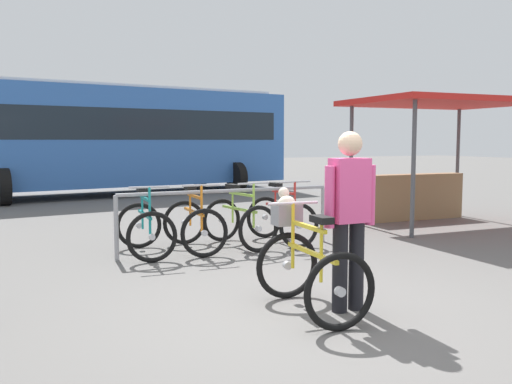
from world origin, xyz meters
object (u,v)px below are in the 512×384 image
at_px(racked_bike_teal, 145,228).
at_px(racked_bike_lime, 239,222).
at_px(person_with_featured_bike, 349,213).
at_px(racked_bike_red, 281,219).
at_px(bus_distant, 118,134).
at_px(market_stall, 426,149).
at_px(racked_bike_orange, 194,225).
at_px(featured_bicycle, 305,258).

bearing_deg(racked_bike_teal, racked_bike_lime, -0.37).
distance_m(racked_bike_lime, person_with_featured_bike, 3.30).
distance_m(racked_bike_red, bus_distant, 8.92).
bearing_deg(market_stall, racked_bike_orange, -172.36).
xyz_separation_m(featured_bicycle, person_with_featured_bike, (0.34, -0.20, 0.42)).
relative_size(racked_bike_red, featured_bicycle, 0.93).
height_order(featured_bicycle, bus_distant, bus_distant).
relative_size(racked_bike_lime, person_with_featured_bike, 0.72).
relative_size(racked_bike_teal, person_with_featured_bike, 0.70).
height_order(racked_bike_teal, bus_distant, bus_distant).
xyz_separation_m(racked_bike_red, market_stall, (3.45, 0.66, 1.03)).
bearing_deg(racked_bike_orange, racked_bike_teal, 179.63).
distance_m(racked_bike_orange, bus_distant, 8.92).
bearing_deg(featured_bicycle, market_stall, 37.39).
height_order(person_with_featured_bike, bus_distant, bus_distant).
bearing_deg(racked_bike_lime, racked_bike_red, -0.37).
relative_size(racked_bike_teal, market_stall, 0.36).
distance_m(featured_bicycle, person_with_featured_bike, 0.58).
distance_m(racked_bike_orange, person_with_featured_bike, 3.31).
bearing_deg(person_with_featured_bike, bus_distant, 88.09).
bearing_deg(racked_bike_teal, bus_distant, 80.57).
height_order(racked_bike_lime, market_stall, market_stall).
height_order(racked_bike_orange, racked_bike_lime, same).
bearing_deg(bus_distant, featured_bicycle, -93.58).
relative_size(racked_bike_orange, bus_distant, 0.11).
bearing_deg(person_with_featured_bike, racked_bike_orange, 96.26).
height_order(racked_bike_lime, bus_distant, bus_distant).
bearing_deg(racked_bike_orange, market_stall, 7.64).
xyz_separation_m(racked_bike_teal, racked_bike_lime, (1.40, -0.01, -0.00)).
bearing_deg(bus_distant, racked_bike_teal, -99.43).
xyz_separation_m(racked_bike_orange, market_stall, (4.85, 0.65, 1.03)).
bearing_deg(person_with_featured_bike, market_stall, 40.90).
distance_m(bus_distant, market_stall, 9.11).
bearing_deg(racked_bike_red, featured_bicycle, -114.49).
distance_m(racked_bike_orange, market_stall, 5.00).
xyz_separation_m(racked_bike_orange, person_with_featured_bike, (0.36, -3.24, 0.54)).
bearing_deg(bus_distant, market_stall, -63.27).
xyz_separation_m(racked_bike_teal, bus_distant, (1.46, 8.78, 1.37)).
distance_m(racked_bike_lime, racked_bike_red, 0.70).
xyz_separation_m(racked_bike_orange, featured_bicycle, (0.02, -3.04, 0.12)).
bearing_deg(featured_bicycle, racked_bike_teal, 103.27).
relative_size(racked_bike_red, person_with_featured_bike, 0.70).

